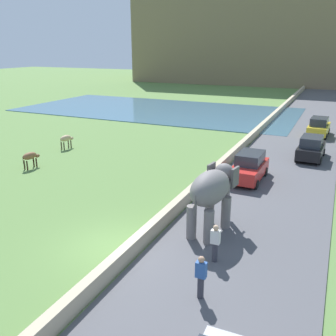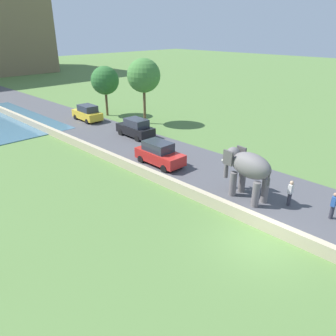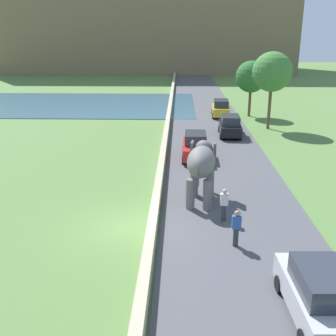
% 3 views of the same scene
% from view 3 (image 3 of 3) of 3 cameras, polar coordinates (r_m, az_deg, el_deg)
% --- Properties ---
extents(ground_plane, '(220.00, 220.00, 0.00)m').
position_cam_3_polar(ground_plane, '(18.54, -5.80, -8.28)').
color(ground_plane, '#567A3D').
extents(road_surface, '(7.00, 120.00, 0.06)m').
position_cam_3_polar(road_surface, '(37.43, 5.77, 5.60)').
color(road_surface, '#4C4C51').
rests_on(road_surface, ground).
extents(barrier_wall, '(0.40, 110.00, 0.69)m').
position_cam_3_polar(barrier_wall, '(35.34, -0.19, 5.45)').
color(barrier_wall, tan).
rests_on(barrier_wall, ground).
extents(lake, '(36.00, 18.00, 0.08)m').
position_cam_3_polar(lake, '(52.47, -16.65, 8.65)').
color(lake, '#426B84').
rests_on(lake, ground).
extents(hill_distant, '(64.00, 28.00, 25.74)m').
position_cam_3_polar(hill_distant, '(98.62, -3.36, 21.11)').
color(hill_distant, '#7F6B4C').
rests_on(hill_distant, ground).
extents(elephant, '(1.76, 3.55, 2.99)m').
position_cam_3_polar(elephant, '(20.47, 4.74, 0.54)').
color(elephant, slate).
rests_on(elephant, ground).
extents(person_beside_elephant, '(0.36, 0.22, 1.63)m').
position_cam_3_polar(person_beside_elephant, '(18.74, 7.91, -5.13)').
color(person_beside_elephant, '#33333D').
rests_on(person_beside_elephant, ground).
extents(person_trailing, '(0.36, 0.22, 1.63)m').
position_cam_3_polar(person_trailing, '(16.69, 9.60, -8.32)').
color(person_trailing, '#33333D').
rests_on(person_trailing, ground).
extents(car_black, '(1.92, 4.07, 1.80)m').
position_cam_3_polar(car_black, '(34.61, 8.74, 5.89)').
color(car_black, black).
rests_on(car_black, ground).
extents(car_yellow, '(1.95, 4.08, 1.80)m').
position_cam_3_polar(car_yellow, '(42.73, 7.45, 8.33)').
color(car_yellow, gold).
rests_on(car_yellow, ground).
extents(car_red, '(1.86, 4.04, 1.80)m').
position_cam_3_polar(car_red, '(28.03, 3.87, 3.09)').
color(car_red, red).
rests_on(car_red, ground).
extents(car_silver, '(1.88, 4.05, 1.80)m').
position_cam_3_polar(car_silver, '(13.47, 20.56, -16.31)').
color(car_silver, '#B7B7BC').
rests_on(car_silver, ground).
extents(tree_near, '(3.21, 3.21, 5.69)m').
position_cam_3_polar(tree_near, '(43.25, 11.67, 12.48)').
color(tree_near, brown).
rests_on(tree_near, ground).
extents(tree_mid, '(3.48, 3.48, 6.84)m').
position_cam_3_polar(tree_mid, '(37.57, 14.48, 12.97)').
color(tree_mid, brown).
rests_on(tree_mid, ground).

